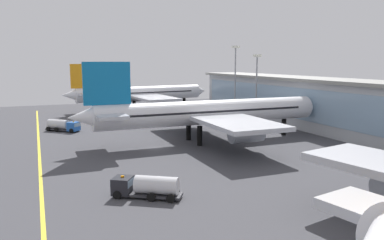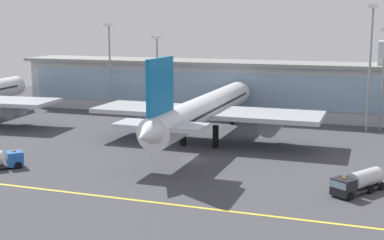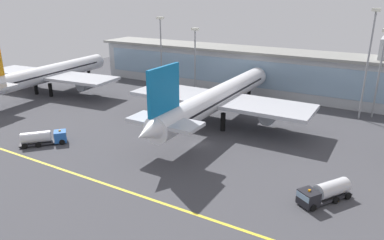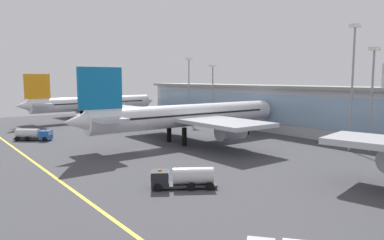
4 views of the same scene
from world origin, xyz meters
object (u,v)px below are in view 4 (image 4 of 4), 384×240
object	(u,v)px
apron_light_mast_west	(353,70)
apron_light_mast_far_east	(373,83)
airliner_near_right	(189,116)
fuel_tanker_truck	(181,178)
apron_light_mast_east	(213,85)
airliner_near_left	(93,104)
service_truck_far	(34,134)
apron_light_mast_centre	(189,80)

from	to	relation	value
apron_light_mast_west	apron_light_mast_far_east	bearing A→B (deg)	48.29
airliner_near_right	fuel_tanker_truck	size ratio (longest dim) A/B	6.66
airliner_near_right	apron_light_mast_east	size ratio (longest dim) A/B	3.06
apron_light_mast_west	apron_light_mast_east	world-z (taller)	apron_light_mast_west
apron_light_mast_east	apron_light_mast_far_east	size ratio (longest dim) A/B	0.90
airliner_near_left	apron_light_mast_far_east	xyz separation A→B (m)	(88.22, 24.32, 8.20)
airliner_near_right	apron_light_mast_far_east	bearing A→B (deg)	-52.87
fuel_tanker_truck	apron_light_mast_west	distance (m)	45.64
airliner_near_right	service_truck_far	xyz separation A→B (m)	(-24.91, -28.61, -4.82)
airliner_near_left	apron_light_mast_far_east	size ratio (longest dim) A/B	2.50
service_truck_far	apron_light_mast_west	size ratio (longest dim) A/B	0.32
apron_light_mast_west	apron_light_mast_east	size ratio (longest dim) A/B	1.34
apron_light_mast_far_east	airliner_near_right	bearing A→B (deg)	-142.80
apron_light_mast_east	apron_light_mast_far_east	bearing A→B (deg)	-0.72
airliner_near_right	fuel_tanker_truck	world-z (taller)	airliner_near_right
service_truck_far	apron_light_mast_west	distance (m)	74.31
airliner_near_left	fuel_tanker_truck	world-z (taller)	airliner_near_left
apron_light_mast_centre	fuel_tanker_truck	bearing A→B (deg)	-37.37
airliner_near_left	apron_light_mast_far_east	distance (m)	91.88
airliner_near_left	service_truck_far	bearing A→B (deg)	-136.47
fuel_tanker_truck	apron_light_mast_east	distance (m)	68.17
airliner_near_left	service_truck_far	distance (m)	42.83
airliner_near_right	apron_light_mast_west	distance (m)	36.78
airliner_near_right	service_truck_far	size ratio (longest dim) A/B	7.10
service_truck_far	apron_light_mast_far_east	world-z (taller)	apron_light_mast_far_east
airliner_near_right	apron_light_mast_west	world-z (taller)	apron_light_mast_west
fuel_tanker_truck	apron_light_mast_east	world-z (taller)	apron_light_mast_east
apron_light_mast_far_east	apron_light_mast_west	bearing A→B (deg)	-131.71
airliner_near_left	apron_light_mast_west	world-z (taller)	apron_light_mast_west
fuel_tanker_truck	apron_light_mast_west	world-z (taller)	apron_light_mast_west
airliner_near_right	service_truck_far	bearing A→B (deg)	138.90
fuel_tanker_truck	airliner_near_right	bearing A→B (deg)	-95.02
service_truck_far	apron_light_mast_centre	bearing A→B (deg)	50.23
apron_light_mast_centre	apron_light_mast_east	bearing A→B (deg)	0.03
airliner_near_right	apron_light_mast_west	size ratio (longest dim) A/B	2.28
airliner_near_left	apron_light_mast_centre	world-z (taller)	apron_light_mast_centre
apron_light_mast_east	apron_light_mast_far_east	world-z (taller)	apron_light_mast_far_east
service_truck_far	apron_light_mast_far_east	size ratio (longest dim) A/B	0.39
fuel_tanker_truck	apron_light_mast_centre	distance (m)	77.96
service_truck_far	apron_light_mast_west	bearing A→B (deg)	-5.42
apron_light_mast_east	apron_light_mast_west	bearing A→B (deg)	-4.28
fuel_tanker_truck	apron_light_mast_west	bearing A→B (deg)	-147.06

